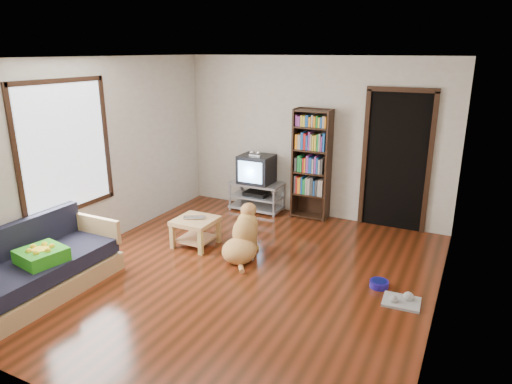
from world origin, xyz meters
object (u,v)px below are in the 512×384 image
at_px(green_cushion, 42,255).
at_px(laptop, 194,219).
at_px(crt_tv, 257,168).
at_px(sofa, 40,271).
at_px(coffee_table, 195,227).
at_px(tv_stand, 257,195).
at_px(dog, 243,238).
at_px(dog_bowl, 379,284).
at_px(grey_rag, 401,302).
at_px(bookshelf, 312,159).

bearing_deg(green_cushion, laptop, 79.19).
height_order(crt_tv, sofa, crt_tv).
height_order(green_cushion, laptop, green_cushion).
relative_size(laptop, coffee_table, 0.56).
distance_m(green_cushion, coffee_table, 2.08).
bearing_deg(tv_stand, sofa, -105.02).
bearing_deg(dog, tv_stand, 111.02).
bearing_deg(dog_bowl, laptop, 179.37).
relative_size(green_cushion, crt_tv, 0.78).
bearing_deg(sofa, coffee_table, 65.42).
height_order(tv_stand, sofa, sofa).
xyz_separation_m(grey_rag, crt_tv, (-2.81, 2.07, 0.73)).
xyz_separation_m(dog_bowl, bookshelf, (-1.56, 1.89, 0.96)).
relative_size(grey_rag, coffee_table, 0.73).
bearing_deg(dog, sofa, -131.78).
distance_m(grey_rag, coffee_table, 2.94).
relative_size(green_cushion, dog, 0.52).
relative_size(crt_tv, dog, 0.66).
distance_m(coffee_table, dog, 0.79).
relative_size(sofa, dog, 2.06).
xyz_separation_m(laptop, dog, (0.79, -0.01, -0.14)).
bearing_deg(bookshelf, crt_tv, -175.68).
bearing_deg(coffee_table, sofa, -114.58).
distance_m(green_cushion, laptop, 2.04).
distance_m(bookshelf, coffee_table, 2.23).
distance_m(dog_bowl, crt_tv, 3.17).
height_order(tv_stand, coffee_table, tv_stand).
distance_m(grey_rag, sofa, 4.11).
xyz_separation_m(dog_bowl, sofa, (-3.48, -1.84, 0.22)).
height_order(green_cushion, dog, dog).
height_order(grey_rag, bookshelf, bookshelf).
xyz_separation_m(laptop, sofa, (-0.87, -1.87, -0.15)).
xyz_separation_m(bookshelf, sofa, (-1.92, -3.72, -0.74)).
distance_m(laptop, dog, 0.80).
height_order(grey_rag, coffee_table, coffee_table).
bearing_deg(grey_rag, green_cushion, -156.05).
bearing_deg(grey_rag, sofa, -157.23).
xyz_separation_m(crt_tv, bookshelf, (0.95, 0.07, 0.26)).
bearing_deg(crt_tv, dog_bowl, -35.91).
bearing_deg(coffee_table, dog, -2.99).
relative_size(laptop, tv_stand, 0.34).
xyz_separation_m(grey_rag, tv_stand, (-2.81, 2.04, 0.25)).
bearing_deg(crt_tv, laptop, -93.42).
height_order(crt_tv, coffee_table, crt_tv).
relative_size(grey_rag, tv_stand, 0.44).
xyz_separation_m(tv_stand, sofa, (-0.97, -3.63, -0.01)).
relative_size(laptop, bookshelf, 0.17).
distance_m(laptop, sofa, 2.06).
distance_m(laptop, bookshelf, 2.22).
xyz_separation_m(green_cushion, sofa, (-0.12, 0.04, -0.23)).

